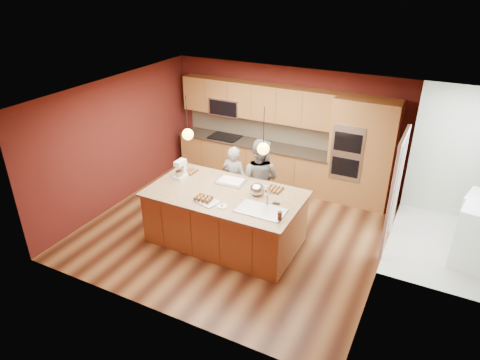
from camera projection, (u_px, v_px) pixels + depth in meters
The scene contains 26 objects.
floor at pixel (235, 229), 8.41m from camera, with size 5.50×5.50×0.00m, color #402012.
ceiling at pixel (234, 94), 7.19m from camera, with size 5.50×5.50×0.00m, color white.
wall_back at pixel (285, 126), 9.79m from camera, with size 5.50×5.50×0.00m, color #531A16.
wall_front at pixel (149, 236), 5.81m from camera, with size 5.50×5.50×0.00m, color #531A16.
wall_left at pixel (118, 142), 8.92m from camera, with size 5.00×5.00×0.00m, color #531A16.
wall_right at pixel (390, 200), 6.69m from camera, with size 5.00×5.00×0.00m, color #531A16.
cabinet_run at pixel (253, 140), 10.03m from camera, with size 3.74×0.64×2.30m.
oven_column at pixel (362, 153), 8.89m from camera, with size 1.30×0.62×2.30m.
doorway_trim at pixel (394, 195), 7.47m from camera, with size 0.08×1.11×2.20m, color white, non-canonical shape.
pendant_left at pixel (188, 134), 7.47m from camera, with size 0.20×0.20×0.80m.
pendant_right at pixel (263, 148), 6.88m from camera, with size 0.20×0.20×0.80m.
island at pixel (226, 217), 7.83m from camera, with size 2.77×1.55×1.40m.
person_left at pixel (234, 180), 8.70m from camera, with size 0.53×0.35×1.46m, color black.
person_right at pixel (259, 180), 8.42m from camera, with size 0.83×0.65×1.72m, color gray.
stand_mixer at pixel (181, 170), 8.08m from camera, with size 0.20×0.27×0.36m.
sheet_cake at pixel (231, 181), 7.96m from camera, with size 0.53×0.41×0.05m.
cooling_rack at pixel (207, 201), 7.32m from camera, with size 0.41×0.29×0.02m, color silver.
mixing_bowl at pixel (257, 189), 7.50m from camera, with size 0.26×0.26×0.22m, color silver.
plate at pixel (222, 206), 7.17m from camera, with size 0.17×0.17×0.01m, color white.
tumbler at pixel (280, 216), 6.78m from camera, with size 0.07×0.07×0.15m, color #3B1E0F.
phone at pixel (276, 204), 7.26m from camera, with size 0.13×0.07×0.01m, color black.
cupcakes_left at pixel (191, 171), 8.34m from camera, with size 0.22×0.30×0.07m, color #B37739, non-canonical shape.
cupcakes_rack at pixel (203, 197), 7.35m from camera, with size 0.32×0.24×0.07m, color #B37739, non-canonical shape.
cupcakes_right at pixel (274, 189), 7.68m from camera, with size 0.30×0.30×0.07m, color #B37739, non-canonical shape.
washer at pixel (479, 237), 7.17m from camera, with size 0.69×0.72×1.12m, color white.
dryer at pixel (480, 221), 7.74m from camera, with size 0.62×0.64×0.99m, color white.
Camera 1 is at (3.30, -6.26, 4.64)m, focal length 32.00 mm.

